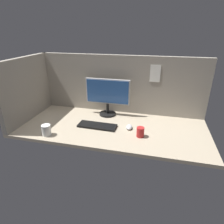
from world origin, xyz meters
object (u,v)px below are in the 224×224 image
(mug_red_plastic, at_px, (140,132))
(mug_ceramic_white, at_px, (46,130))
(monitor, at_px, (108,95))
(mouse, at_px, (129,127))
(keyboard, at_px, (97,126))

(mug_red_plastic, xyz_separation_m, mug_ceramic_white, (-0.80, -0.17, 0.01))
(mug_red_plastic, relative_size, mug_ceramic_white, 0.88)
(monitor, xyz_separation_m, mug_red_plastic, (0.40, -0.39, -0.18))
(monitor, distance_m, mug_red_plastic, 0.58)
(mouse, xyz_separation_m, mug_ceramic_white, (-0.69, -0.29, 0.03))
(monitor, xyz_separation_m, mug_ceramic_white, (-0.41, -0.56, -0.17))
(keyboard, bearing_deg, mug_red_plastic, -9.70)
(monitor, distance_m, mug_ceramic_white, 0.72)
(mug_ceramic_white, bearing_deg, monitor, 54.09)
(mouse, distance_m, mug_red_plastic, 0.17)
(keyboard, xyz_separation_m, mouse, (0.30, 0.04, 0.01))
(keyboard, distance_m, mug_red_plastic, 0.43)
(mouse, bearing_deg, mug_ceramic_white, -161.87)
(mouse, bearing_deg, keyboard, -178.23)
(monitor, height_order, mouse, monitor)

